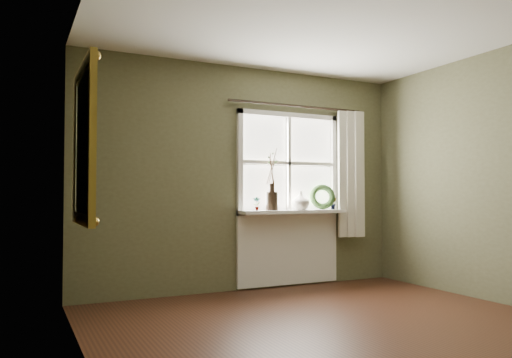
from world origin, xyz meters
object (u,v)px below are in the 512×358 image
object	(u,v)px
dark_jug	(272,201)
cream_vase	(301,201)
wreath	(322,200)
gilt_mirror	(83,144)

from	to	relation	value
dark_jug	cream_vase	distance (m)	0.39
cream_vase	wreath	size ratio (longest dim) A/B	0.69
wreath	cream_vase	bearing A→B (deg)	-150.70
dark_jug	gilt_mirror	size ratio (longest dim) A/B	0.17
cream_vase	gilt_mirror	xyz separation A→B (m)	(-2.62, -1.05, 0.47)
cream_vase	gilt_mirror	world-z (taller)	gilt_mirror
wreath	gilt_mirror	world-z (taller)	gilt_mirror
dark_jug	cream_vase	size ratio (longest dim) A/B	0.97
cream_vase	wreath	world-z (taller)	wreath
dark_jug	wreath	distance (m)	0.73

